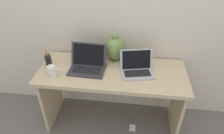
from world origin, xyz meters
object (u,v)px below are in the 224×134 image
at_px(laptop_left, 88,63).
at_px(laptop_right, 137,67).
at_px(coffee_mug, 52,71).
at_px(power_brick, 132,128).
at_px(pen_cup, 48,60).
at_px(green_vase, 115,48).

bearing_deg(laptop_left, laptop_right, -0.52).
relative_size(coffee_mug, power_brick, 1.75).
height_order(laptop_left, laptop_right, laptop_left).
xyz_separation_m(coffee_mug, power_brick, (0.81, 0.06, -0.79)).
bearing_deg(laptop_right, laptop_left, 179.48).
height_order(laptop_left, coffee_mug, laptop_left).
bearing_deg(pen_cup, power_brick, -6.64).
relative_size(laptop_left, pen_cup, 1.91).
height_order(laptop_right, green_vase, green_vase).
bearing_deg(pen_cup, laptop_left, 0.66).
height_order(laptop_left, green_vase, green_vase).
bearing_deg(coffee_mug, laptop_left, 28.56).
relative_size(pen_cup, power_brick, 2.73).
bearing_deg(green_vase, coffee_mug, -145.97).
bearing_deg(laptop_left, power_brick, -12.52).
bearing_deg(power_brick, green_vase, 128.17).
bearing_deg(power_brick, pen_cup, 173.36).
height_order(coffee_mug, power_brick, coffee_mug).
bearing_deg(laptop_left, coffee_mug, -151.44).
xyz_separation_m(laptop_right, pen_cup, (-0.90, -0.00, 0.00)).
height_order(laptop_right, power_brick, laptop_right).
xyz_separation_m(laptop_left, green_vase, (0.25, 0.21, 0.06)).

